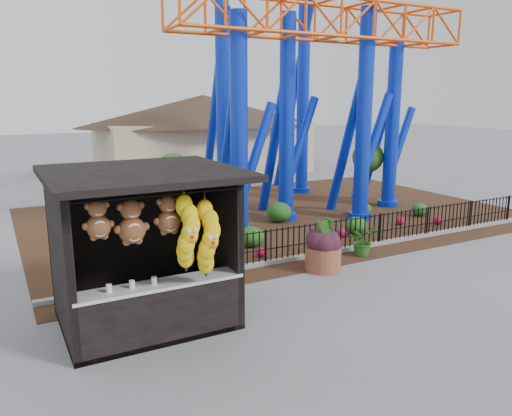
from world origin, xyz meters
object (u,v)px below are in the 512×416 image
roller_coaster (299,42)px  potted_plant (362,240)px  prize_booth (147,252)px  terracotta_planter (323,258)px

roller_coaster → potted_plant: size_ratio=12.33×
roller_coaster → potted_plant: 8.44m
roller_coaster → potted_plant: bearing=-104.1°
potted_plant → roller_coaster: bearing=60.8°
prize_booth → potted_plant: 6.92m
roller_coaster → terracotta_planter: (-3.17, -6.25, -6.12)m
prize_booth → roller_coaster: size_ratio=0.32×
prize_booth → roller_coaster: roller_coaster is taller
roller_coaster → prize_booth: bearing=-137.9°
roller_coaster → terracotta_planter: size_ratio=11.70×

